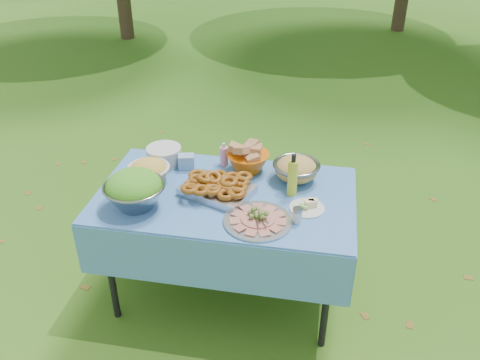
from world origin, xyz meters
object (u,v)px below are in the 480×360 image
object	(u,v)px
pasta_bowl_steel	(296,169)
charcuterie_platter	(258,215)
picnic_table	(226,246)
salad_bowl	(134,190)
bread_bowl	(248,157)
plate_stack	(164,155)
oil_bottle	(293,175)

from	to	relation	value
pasta_bowl_steel	charcuterie_platter	distance (m)	0.49
picnic_table	charcuterie_platter	xyz separation A→B (m)	(0.22, -0.24, 0.42)
salad_bowl	bread_bowl	world-z (taller)	salad_bowl
salad_bowl	picnic_table	bearing A→B (deg)	25.37
picnic_table	pasta_bowl_steel	xyz separation A→B (m)	(0.38, 0.23, 0.45)
bread_bowl	pasta_bowl_steel	world-z (taller)	bread_bowl
plate_stack	oil_bottle	size ratio (longest dim) A/B	0.85
bread_bowl	oil_bottle	xyz separation A→B (m)	(0.29, -0.23, 0.04)
picnic_table	salad_bowl	size ratio (longest dim) A/B	4.41
plate_stack	charcuterie_platter	xyz separation A→B (m)	(0.68, -0.52, -0.01)
plate_stack	oil_bottle	distance (m)	0.86
plate_stack	pasta_bowl_steel	distance (m)	0.83
plate_stack	picnic_table	bearing A→B (deg)	-32.29
picnic_table	oil_bottle	xyz separation A→B (m)	(0.37, 0.06, 0.51)
plate_stack	oil_bottle	world-z (taller)	oil_bottle
bread_bowl	charcuterie_platter	distance (m)	0.55
salad_bowl	pasta_bowl_steel	world-z (taller)	salad_bowl
plate_stack	bread_bowl	bearing A→B (deg)	0.40
charcuterie_platter	salad_bowl	bearing A→B (deg)	178.15
bread_bowl	charcuterie_platter	size ratio (longest dim) A/B	0.72
plate_stack	oil_bottle	bearing A→B (deg)	-15.08
bread_bowl	pasta_bowl_steel	bearing A→B (deg)	-11.25
pasta_bowl_steel	plate_stack	bearing A→B (deg)	176.16
charcuterie_platter	oil_bottle	bearing A→B (deg)	63.64
salad_bowl	charcuterie_platter	xyz separation A→B (m)	(0.68, -0.02, -0.07)
salad_bowl	plate_stack	world-z (taller)	salad_bowl
salad_bowl	plate_stack	distance (m)	0.50
picnic_table	pasta_bowl_steel	bearing A→B (deg)	31.05
plate_stack	bread_bowl	xyz separation A→B (m)	(0.53, 0.00, 0.03)
charcuterie_platter	bread_bowl	bearing A→B (deg)	105.15
salad_bowl	bread_bowl	size ratio (longest dim) A/B	1.26
picnic_table	salad_bowl	bearing A→B (deg)	-154.63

